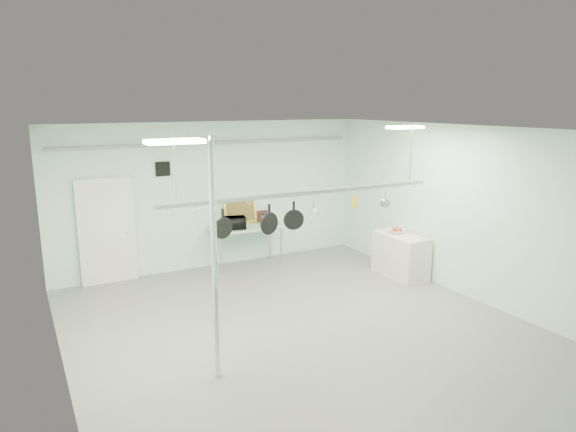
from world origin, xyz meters
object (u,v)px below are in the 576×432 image
side_cabinet (401,256)px  fruit_bowl (396,231)px  chrome_pole (215,262)px  microwave (234,223)px  skillet_mid (269,220)px  prep_table (246,230)px  coffee_canister (266,220)px  skillet_left (223,223)px  skillet_right (294,215)px  pot_rack (307,191)px

side_cabinet → fruit_bowl: fruit_bowl is taller
chrome_pole → side_cabinet: chrome_pole is taller
microwave → side_cabinet: bearing=157.0°
fruit_bowl → skillet_mid: (-3.61, -1.25, 0.90)m
prep_table → side_cabinet: prep_table is taller
coffee_canister → skillet_left: (-2.27, -3.24, 0.86)m
chrome_pole → skillet_right: (1.66, 0.90, 0.27)m
coffee_canister → skillet_right: size_ratio=0.53×
fruit_bowl → microwave: bearing=145.3°
pot_rack → microwave: bearing=88.5°
side_cabinet → skillet_left: skillet_left is taller
pot_rack → fruit_bowl: bearing=23.1°
skillet_mid → skillet_right: 0.43m
skillet_mid → side_cabinet: bearing=0.8°
chrome_pole → coffee_canister: size_ratio=14.25×
coffee_canister → fruit_bowl: size_ratio=0.69×
prep_table → coffee_canister: bearing=-8.2°
prep_table → fruit_bowl: (2.54, -2.05, 0.11)m
coffee_canister → skillet_right: 3.52m
pot_rack → side_cabinet: bearing=20.4°
chrome_pole → side_cabinet: size_ratio=2.67×
skillet_right → skillet_mid: bearing=-164.3°
coffee_canister → chrome_pole: bearing=-123.6°
coffee_canister → prep_table: bearing=171.8°
chrome_pole → side_cabinet: 5.37m
side_cabinet → skillet_left: (-4.37, -1.10, 1.42)m
microwave → skillet_mid: bearing=90.4°
side_cabinet → skillet_right: size_ratio=2.81×
chrome_pole → coffee_canister: (2.74, 4.14, -0.58)m
microwave → coffee_canister: 0.76m
microwave → skillet_mid: size_ratio=0.98×
pot_rack → skillet_mid: (-0.67, 0.00, -0.39)m
fruit_bowl → skillet_left: (-4.36, -1.25, 0.93)m
microwave → pot_rack: bearing=102.1°
skillet_mid → skillet_right: same height
side_cabinet → pot_rack: (-2.95, -1.10, 1.78)m
pot_rack → skillet_left: 1.47m
chrome_pole → skillet_mid: bearing=36.2°
coffee_canister → skillet_mid: (-1.51, -3.24, 0.82)m
prep_table → chrome_pole: bearing=-118.7°
fruit_bowl → skillet_left: 4.63m
microwave → fruit_bowl: 3.47m
chrome_pole → skillet_mid: chrome_pole is taller
side_cabinet → microwave: size_ratio=2.51×
microwave → skillet_mid: skillet_mid is taller
side_cabinet → pot_rack: size_ratio=0.25×
prep_table → side_cabinet: 3.39m
skillet_left → skillet_right: bearing=-9.0°
skillet_mid → microwave: bearing=60.8°
skillet_mid → skillet_right: size_ratio=1.14×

